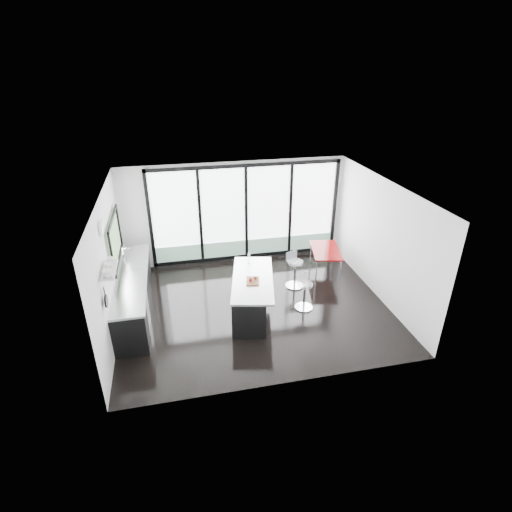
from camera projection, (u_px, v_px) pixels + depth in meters
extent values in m
cube|color=black|center=(255.00, 306.00, 9.27)|extent=(6.00, 5.00, 0.00)
cube|color=white|center=(254.00, 190.00, 8.02)|extent=(6.00, 5.00, 0.00)
cube|color=silver|center=(235.00, 213.00, 10.82)|extent=(6.00, 0.00, 2.80)
cube|color=white|center=(246.00, 212.00, 10.86)|extent=(5.00, 0.02, 2.50)
cube|color=slate|center=(247.00, 247.00, 11.28)|extent=(5.00, 0.02, 0.44)
cube|color=black|center=(200.00, 216.00, 10.58)|extent=(0.08, 0.04, 2.50)
cube|color=black|center=(246.00, 213.00, 10.82)|extent=(0.08, 0.04, 2.50)
cube|color=black|center=(290.00, 209.00, 11.06)|extent=(0.08, 0.04, 2.50)
cube|color=silver|center=(287.00, 318.00, 6.46)|extent=(6.00, 0.00, 2.80)
cube|color=silver|center=(110.00, 266.00, 8.06)|extent=(0.00, 5.00, 2.80)
cube|color=#557549|center=(114.00, 239.00, 8.76)|extent=(0.02, 1.60, 0.90)
cube|color=#AAADAF|center=(109.00, 270.00, 7.19)|extent=(0.25, 0.80, 0.03)
cylinder|color=white|center=(101.00, 228.00, 7.38)|extent=(0.04, 0.30, 0.30)
cylinder|color=black|center=(106.00, 301.00, 7.00)|extent=(0.03, 0.24, 0.24)
cube|color=silver|center=(381.00, 240.00, 9.22)|extent=(0.00, 5.00, 2.80)
cube|color=black|center=(134.00, 295.00, 8.90)|extent=(0.65, 3.20, 0.87)
cube|color=#AAADAF|center=(131.00, 277.00, 8.70)|extent=(0.69, 3.24, 0.05)
cube|color=#AAADAF|center=(132.00, 266.00, 9.14)|extent=(0.45, 0.48, 0.06)
cylinder|color=silver|center=(124.00, 257.00, 9.00)|extent=(0.02, 0.02, 0.44)
cube|color=#AAADAF|center=(148.00, 312.00, 8.32)|extent=(0.03, 0.60, 0.80)
cube|color=black|center=(250.00, 296.00, 8.93)|extent=(1.11, 2.13, 0.80)
cube|color=#AAADAF|center=(253.00, 279.00, 8.74)|extent=(1.30, 2.22, 0.05)
cube|color=#9D6A3A|center=(253.00, 281.00, 8.60)|extent=(0.35, 0.42, 0.03)
sphere|color=maroon|center=(251.00, 280.00, 8.53)|extent=(0.10, 0.10, 0.08)
sphere|color=brown|center=(255.00, 278.00, 8.62)|extent=(0.09, 0.09, 0.08)
cylinder|color=silver|center=(249.00, 259.00, 9.29)|extent=(0.08, 0.08, 0.26)
cylinder|color=silver|center=(304.00, 296.00, 9.07)|extent=(0.55, 0.55, 0.65)
cylinder|color=silver|center=(295.00, 274.00, 9.92)|extent=(0.59, 0.59, 0.71)
cube|color=maroon|center=(325.00, 261.00, 10.61)|extent=(0.96, 1.36, 0.66)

